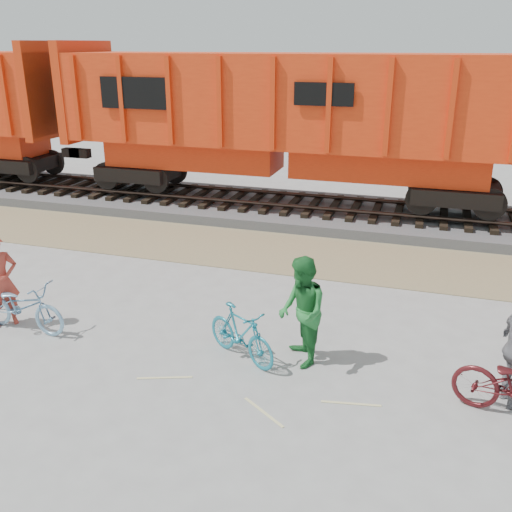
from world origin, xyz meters
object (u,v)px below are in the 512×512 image
(bicycle_blue, at_px, (22,306))
(person_solo, at_px, (0,281))
(person_man, at_px, (302,312))
(hopper_car_center, at_px, (287,118))
(bicycle_teal, at_px, (241,334))

(bicycle_blue, distance_m, person_solo, 0.65)
(bicycle_blue, xyz_separation_m, person_man, (5.25, 0.43, 0.45))
(hopper_car_center, distance_m, bicycle_blue, 9.80)
(bicycle_blue, distance_m, bicycle_teal, 4.25)
(bicycle_teal, height_order, person_man, person_man)
(bicycle_teal, relative_size, person_solo, 0.89)
(hopper_car_center, xyz_separation_m, person_solo, (-3.20, -8.98, -2.11))
(bicycle_blue, bearing_deg, hopper_car_center, -13.20)
(bicycle_teal, bearing_deg, person_solo, 121.55)
(bicycle_teal, bearing_deg, bicycle_blue, 123.09)
(bicycle_blue, height_order, bicycle_teal, bicycle_blue)
(hopper_car_center, relative_size, person_man, 7.44)
(bicycle_blue, relative_size, person_solo, 1.04)
(bicycle_blue, xyz_separation_m, bicycle_teal, (4.25, 0.23, -0.01))
(bicycle_teal, distance_m, person_solo, 4.77)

